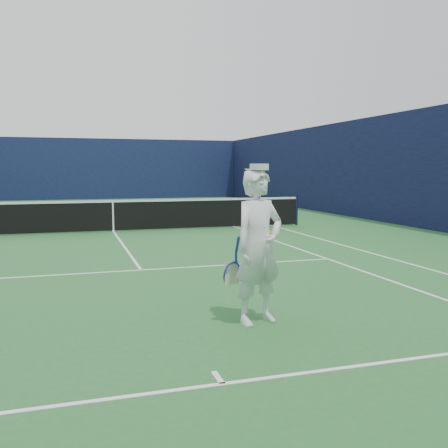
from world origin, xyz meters
name	(u,v)px	position (x,y,z in m)	size (l,w,h in m)	color
ground	(113,232)	(0.00, 0.00, 0.00)	(80.00, 80.00, 0.00)	#25632C
court_markings	(113,231)	(0.00, 0.00, 0.00)	(11.03, 23.83, 0.01)	white
windscreen_fence	(112,169)	(0.00, 0.00, 2.00)	(20.12, 36.12, 4.00)	#10183B
tennis_net	(113,214)	(0.00, 0.00, 0.55)	(12.88, 0.09, 1.07)	#141E4C
tennis_player	(259,246)	(0.99, -10.22, 1.00)	(0.90, 0.68, 2.05)	white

